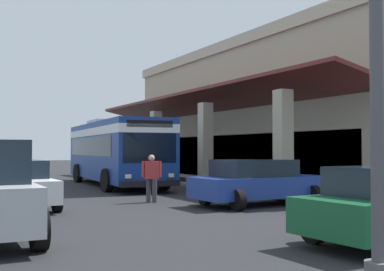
{
  "coord_description": "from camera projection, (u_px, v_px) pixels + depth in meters",
  "views": [
    {
      "loc": [
        22.07,
        -8.5,
        1.8
      ],
      "look_at": [
        1.54,
        2.47,
        2.47
      ],
      "focal_mm": 45.52,
      "sensor_mm": 36.0,
      "label": 1
    }
  ],
  "objects": [
    {
      "name": "plaza_building",
      "position": [
        313.0,
        115.0,
        30.17
      ],
      "size": [
        23.56,
        16.4,
        7.91
      ],
      "color": "#B2A88E",
      "rests_on": "ground"
    },
    {
      "name": "curb_strip",
      "position": [
        174.0,
        183.0,
        25.52
      ],
      "size": [
        27.91,
        0.5,
        0.12
      ],
      "primitive_type": "cube",
      "color": "#9E998E",
      "rests_on": "ground"
    },
    {
      "name": "ground",
      "position": [
        266.0,
        182.0,
        27.18
      ],
      "size": [
        120.0,
        120.0,
        0.0
      ],
      "primitive_type": "plane",
      "color": "#262628"
    },
    {
      "name": "parked_sedan_white",
      "position": [
        15.0,
        184.0,
        14.83
      ],
      "size": [
        4.44,
        2.08,
        1.47
      ],
      "color": "silver",
      "rests_on": "ground"
    },
    {
      "name": "pedestrian",
      "position": [
        152.0,
        176.0,
        16.49
      ],
      "size": [
        0.34,
        0.64,
        1.62
      ],
      "color": "#38383D",
      "rests_on": "ground"
    },
    {
      "name": "potted_palm",
      "position": [
        149.0,
        169.0,
        30.91
      ],
      "size": [
        1.62,
        1.77,
        2.5
      ],
      "color": "gray",
      "rests_on": "ground"
    },
    {
      "name": "transit_bus",
      "position": [
        115.0,
        148.0,
        24.4
      ],
      "size": [
        11.38,
        3.46,
        3.34
      ],
      "color": "navy",
      "rests_on": "ground"
    },
    {
      "name": "parked_sedan_blue",
      "position": [
        258.0,
        182.0,
        15.67
      ],
      "size": [
        2.56,
        4.47,
        1.47
      ],
      "color": "navy",
      "rests_on": "ground"
    }
  ]
}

